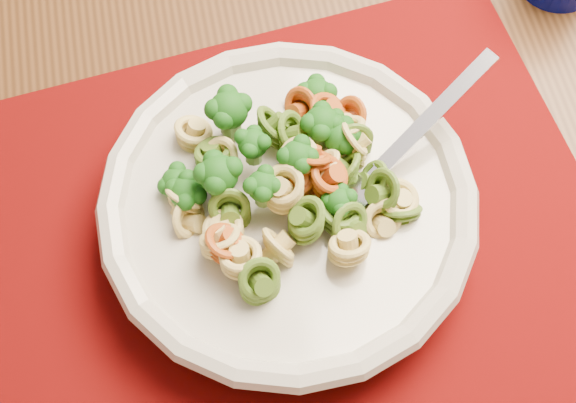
{
  "coord_description": "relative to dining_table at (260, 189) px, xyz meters",
  "views": [
    {
      "loc": [
        -0.32,
        -1.01,
        1.25
      ],
      "look_at": [
        -0.31,
        -0.78,
        0.76
      ],
      "focal_mm": 50.0,
      "sensor_mm": 36.0,
      "label": 1
    }
  ],
  "objects": [
    {
      "name": "placemat",
      "position": [
        0.02,
        -0.09,
        0.09
      ],
      "size": [
        0.54,
        0.47,
        0.0
      ],
      "primitive_type": "cube",
      "rotation": [
        0.0,
        0.0,
        0.25
      ],
      "color": "#590304",
      "rests_on": "dining_table"
    },
    {
      "name": "pasta_bowl",
      "position": [
        0.02,
        -0.08,
        0.12
      ],
      "size": [
        0.26,
        0.26,
        0.05
      ],
      "color": "beige",
      "rests_on": "placemat"
    },
    {
      "name": "dining_table",
      "position": [
        0.0,
        0.0,
        0.0
      ],
      "size": [
        1.58,
        1.13,
        0.71
      ],
      "rotation": [
        0.0,
        0.0,
        0.14
      ],
      "color": "#513016",
      "rests_on": "ground"
    },
    {
      "name": "pasta_broccoli_heap",
      "position": [
        0.02,
        -0.08,
        0.14
      ],
      "size": [
        0.22,
        0.22,
        0.06
      ],
      "primitive_type": null,
      "color": "tan",
      "rests_on": "pasta_bowl"
    },
    {
      "name": "fork",
      "position": [
        0.07,
        -0.08,
        0.14
      ],
      "size": [
        0.16,
        0.13,
        0.08
      ],
      "primitive_type": null,
      "rotation": [
        0.0,
        -0.35,
        0.68
      ],
      "color": "silver",
      "rests_on": "pasta_bowl"
    }
  ]
}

